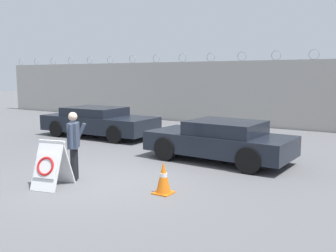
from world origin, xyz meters
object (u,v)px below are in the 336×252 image
object	(u,v)px
parked_car_front_coupe	(99,121)
barricade_sign	(51,164)
traffic_cone_mid	(163,178)
security_guard	(74,143)
parked_car_rear_sedan	(220,140)

from	to	relation	value
parked_car_front_coupe	barricade_sign	bearing A→B (deg)	-58.49
barricade_sign	traffic_cone_mid	size ratio (longest dim) A/B	1.52
security_guard	parked_car_rear_sedan	bearing A→B (deg)	-64.44
barricade_sign	traffic_cone_mid	distance (m)	2.58
traffic_cone_mid	parked_car_front_coupe	size ratio (longest dim) A/B	0.15
barricade_sign	parked_car_rear_sedan	distance (m)	4.91
parked_car_front_coupe	parked_car_rear_sedan	world-z (taller)	parked_car_front_coupe
barricade_sign	traffic_cone_mid	world-z (taller)	barricade_sign
barricade_sign	parked_car_front_coupe	xyz separation A→B (m)	(-3.84, 5.82, 0.09)
parked_car_rear_sedan	traffic_cone_mid	bearing A→B (deg)	96.93
security_guard	parked_car_front_coupe	world-z (taller)	security_guard
security_guard	traffic_cone_mid	xyz separation A→B (m)	(2.39, 0.24, -0.55)
traffic_cone_mid	parked_car_rear_sedan	xyz separation A→B (m)	(-0.22, 3.46, 0.27)
traffic_cone_mid	parked_car_rear_sedan	distance (m)	3.48
parked_car_front_coupe	parked_car_rear_sedan	bearing A→B (deg)	-15.19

